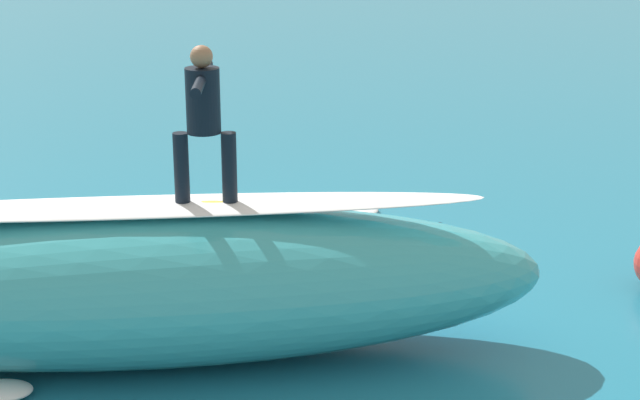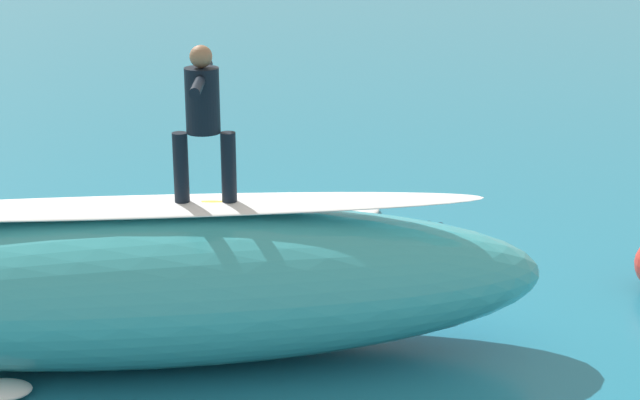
{
  "view_description": "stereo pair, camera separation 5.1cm",
  "coord_description": "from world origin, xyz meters",
  "px_view_note": "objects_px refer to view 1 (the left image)",
  "views": [
    {
      "loc": [
        -2.24,
        12.47,
        5.03
      ],
      "look_at": [
        -1.23,
        0.96,
        1.32
      ],
      "focal_mm": 57.73,
      "sensor_mm": 36.0,
      "label": 1
    },
    {
      "loc": [
        -2.29,
        12.47,
        5.03
      ],
      "look_at": [
        -1.23,
        0.96,
        1.32
      ],
      "focal_mm": 57.73,
      "sensor_mm": 36.0,
      "label": 2
    }
  ],
  "objects_px": {
    "surfboard_paddling": "(408,259)",
    "surfer_paddling": "(411,243)",
    "surfer_riding": "(203,112)",
    "surfboard_riding": "(207,205)"
  },
  "relations": [
    {
      "from": "surfer_riding",
      "to": "surfer_paddling",
      "type": "bearing_deg",
      "value": -131.68
    },
    {
      "from": "surfboard_riding",
      "to": "surfer_riding",
      "type": "xyz_separation_m",
      "value": [
        -0.0,
        0.0,
        0.99
      ]
    },
    {
      "from": "surfboard_paddling",
      "to": "surfer_paddling",
      "type": "distance_m",
      "value": 0.23
    },
    {
      "from": "surfboard_riding",
      "to": "surfer_paddling",
      "type": "bearing_deg",
      "value": -131.68
    },
    {
      "from": "surfer_riding",
      "to": "surfer_paddling",
      "type": "height_order",
      "value": "surfer_riding"
    },
    {
      "from": "surfer_riding",
      "to": "surfer_paddling",
      "type": "xyz_separation_m",
      "value": [
        -2.16,
        -3.07,
        -2.46
      ]
    },
    {
      "from": "surfboard_riding",
      "to": "surfer_paddling",
      "type": "relative_size",
      "value": 1.21
    },
    {
      "from": "surfboard_riding",
      "to": "surfboard_paddling",
      "type": "bearing_deg",
      "value": -132.26
    },
    {
      "from": "surfboard_riding",
      "to": "surfer_paddling",
      "type": "distance_m",
      "value": 4.03
    },
    {
      "from": "surfer_riding",
      "to": "surfboard_paddling",
      "type": "xyz_separation_m",
      "value": [
        -2.12,
        -2.94,
        -2.64
      ]
    }
  ]
}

